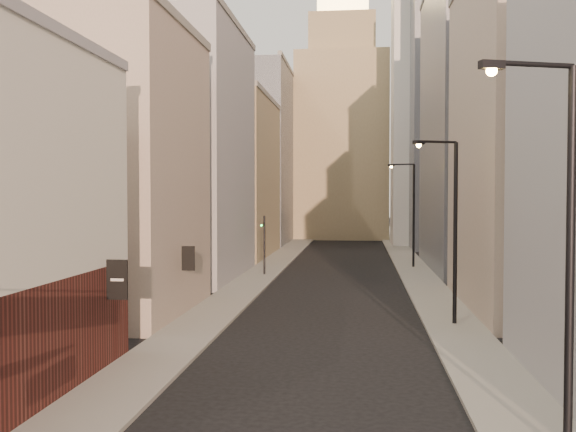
# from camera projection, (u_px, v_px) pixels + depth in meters

# --- Properties ---
(sidewalk_left) EXTENTS (3.00, 140.00, 0.15)m
(sidewalk_left) POSITION_uv_depth(u_px,v_px,m) (278.00, 261.00, 64.66)
(sidewalk_left) COLOR gray
(sidewalk_left) RESTS_ON ground
(sidewalk_right) EXTENTS (3.00, 140.00, 0.15)m
(sidewalk_right) POSITION_uv_depth(u_px,v_px,m) (408.00, 262.00, 63.22)
(sidewalk_right) COLOR gray
(sidewalk_right) RESTS_ON ground
(left_bldg_beige) EXTENTS (8.00, 12.00, 16.00)m
(left_bldg_beige) POSITION_uv_depth(u_px,v_px,m) (116.00, 173.00, 36.19)
(left_bldg_beige) COLOR tan
(left_bldg_beige) RESTS_ON ground
(left_bldg_grey) EXTENTS (8.00, 16.00, 20.00)m
(left_bldg_grey) POSITION_uv_depth(u_px,v_px,m) (190.00, 155.00, 52.01)
(left_bldg_grey) COLOR #99999F
(left_bldg_grey) RESTS_ON ground
(left_bldg_tan) EXTENTS (8.00, 18.00, 17.00)m
(left_bldg_tan) POSITION_uv_depth(u_px,v_px,m) (233.00, 178.00, 69.94)
(left_bldg_tan) COLOR #95815D
(left_bldg_tan) RESTS_ON ground
(left_bldg_wingrid) EXTENTS (8.00, 20.00, 24.00)m
(left_bldg_wingrid) POSITION_uv_depth(u_px,v_px,m) (261.00, 157.00, 89.69)
(left_bldg_wingrid) COLOR gray
(left_bldg_wingrid) RESTS_ON ground
(right_bldg_beige) EXTENTS (8.00, 16.00, 20.00)m
(right_bldg_beige) POSITION_uv_depth(u_px,v_px,m) (537.00, 139.00, 37.44)
(right_bldg_beige) COLOR tan
(right_bldg_beige) RESTS_ON ground
(right_bldg_wingrid) EXTENTS (8.00, 20.00, 26.00)m
(right_bldg_wingrid) POSITION_uv_depth(u_px,v_px,m) (476.00, 125.00, 57.20)
(right_bldg_wingrid) COLOR gray
(right_bldg_wingrid) RESTS_ON ground
(highrise) EXTENTS (21.00, 23.00, 51.20)m
(highrise) POSITION_uv_depth(u_px,v_px,m) (485.00, 50.00, 83.92)
(highrise) COLOR gray
(highrise) RESTS_ON ground
(clock_tower) EXTENTS (14.00, 14.00, 44.90)m
(clock_tower) POSITION_uv_depth(u_px,v_px,m) (342.00, 125.00, 100.20)
(clock_tower) COLOR #95815D
(clock_tower) RESTS_ON ground
(white_tower) EXTENTS (8.00, 8.00, 41.50)m
(white_tower) POSITION_uv_depth(u_px,v_px,m) (423.00, 105.00, 85.04)
(white_tower) COLOR silver
(white_tower) RESTS_ON ground
(streetlamp_near) EXTENTS (2.54, 1.01, 10.04)m
(streetlamp_near) POSITION_uv_depth(u_px,v_px,m) (561.00, 236.00, 16.01)
(streetlamp_near) COLOR black
(streetlamp_near) RESTS_ON ground
(streetlamp_mid) EXTENTS (2.36, 1.10, 9.50)m
(streetlamp_mid) POSITION_uv_depth(u_px,v_px,m) (451.00, 221.00, 32.73)
(streetlamp_mid) COLOR black
(streetlamp_mid) RESTS_ON ground
(streetlamp_far) EXTENTS (2.45, 0.90, 9.59)m
(streetlamp_far) POSITION_uv_depth(u_px,v_px,m) (411.00, 209.00, 58.58)
(streetlamp_far) COLOR black
(streetlamp_far) RESTS_ON ground
(traffic_light_left) EXTENTS (0.55, 0.44, 5.00)m
(traffic_light_left) POSITION_uv_depth(u_px,v_px,m) (264.00, 236.00, 53.05)
(traffic_light_left) COLOR black
(traffic_light_left) RESTS_ON ground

